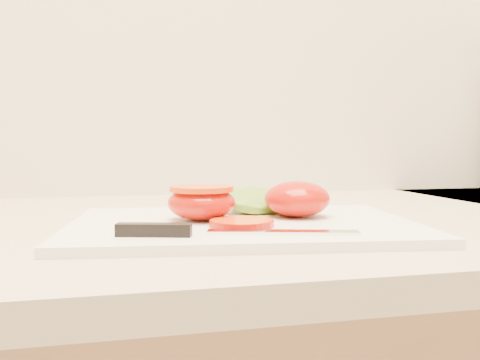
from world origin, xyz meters
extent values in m
cube|color=#C2B497|center=(0.00, 1.68, 0.92)|extent=(3.92, 0.65, 0.03)
cube|color=white|center=(-0.26, 1.58, 0.94)|extent=(0.41, 0.32, 0.01)
ellipsoid|color=red|center=(-0.19, 1.59, 0.96)|extent=(0.08, 0.08, 0.04)
ellipsoid|color=red|center=(-0.30, 1.60, 0.96)|extent=(0.08, 0.08, 0.04)
cylinder|color=#C62800|center=(-0.30, 1.60, 0.98)|extent=(0.07, 0.07, 0.01)
cylinder|color=#F25817|center=(-0.27, 1.54, 0.94)|extent=(0.07, 0.07, 0.01)
ellipsoid|color=#61A12A|center=(-0.22, 1.66, 0.95)|extent=(0.15, 0.13, 0.03)
cube|color=silver|center=(-0.24, 1.49, 0.94)|extent=(0.14, 0.06, 0.00)
cube|color=black|center=(-0.36, 1.50, 0.95)|extent=(0.07, 0.03, 0.01)
camera|label=1|loc=(-0.40, 1.01, 1.03)|focal=40.00mm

